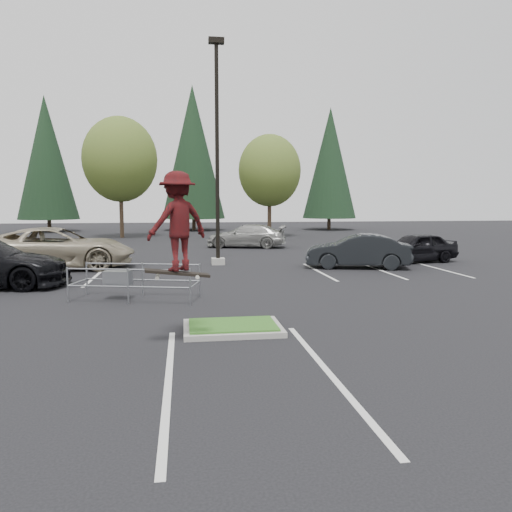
{
  "coord_description": "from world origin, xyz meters",
  "views": [
    {
      "loc": [
        -1.07,
        -10.99,
        2.91
      ],
      "look_at": [
        0.75,
        1.5,
        1.53
      ],
      "focal_mm": 35.0,
      "sensor_mm": 36.0,
      "label": 1
    }
  ],
  "objects": [
    {
      "name": "ground",
      "position": [
        0.0,
        0.0,
        0.0
      ],
      "size": [
        120.0,
        120.0,
        0.0
      ],
      "primitive_type": "plane",
      "color": "black",
      "rests_on": "ground"
    },
    {
      "name": "grass_median",
      "position": [
        0.0,
        0.0,
        0.08
      ],
      "size": [
        2.2,
        1.6,
        0.16
      ],
      "color": "#98958D",
      "rests_on": "ground"
    },
    {
      "name": "stall_lines",
      "position": [
        -1.35,
        6.02,
        0.0
      ],
      "size": [
        22.62,
        17.6,
        0.01
      ],
      "color": "silver",
      "rests_on": "ground"
    },
    {
      "name": "light_pole",
      "position": [
        0.5,
        12.0,
        4.56
      ],
      "size": [
        0.7,
        0.6,
        10.12
      ],
      "color": "#98958D",
      "rests_on": "ground"
    },
    {
      "name": "decid_b",
      "position": [
        -6.01,
        30.53,
        6.04
      ],
      "size": [
        5.89,
        5.89,
        9.64
      ],
      "color": "#38281C",
      "rests_on": "ground"
    },
    {
      "name": "decid_c",
      "position": [
        5.99,
        29.83,
        5.25
      ],
      "size": [
        5.12,
        5.12,
        8.38
      ],
      "color": "#38281C",
      "rests_on": "ground"
    },
    {
      "name": "conif_a",
      "position": [
        -14.0,
        40.0,
        7.1
      ],
      "size": [
        5.72,
        5.72,
        13.0
      ],
      "color": "#38281C",
      "rests_on": "ground"
    },
    {
      "name": "conif_b",
      "position": [
        0.0,
        40.5,
        7.85
      ],
      "size": [
        6.38,
        6.38,
        14.5
      ],
      "color": "#38281C",
      "rests_on": "ground"
    },
    {
      "name": "conif_c",
      "position": [
        14.0,
        39.5,
        6.85
      ],
      "size": [
        5.5,
        5.5,
        12.5
      ],
      "color": "#38281C",
      "rests_on": "ground"
    },
    {
      "name": "cart_corral",
      "position": [
        -2.9,
        4.1,
        0.65
      ],
      "size": [
        3.86,
        2.17,
        1.04
      ],
      "rotation": [
        0.0,
        0.0,
        -0.25
      ],
      "color": "gray",
      "rests_on": "ground"
    },
    {
      "name": "skateboarder",
      "position": [
        -1.2,
        -1.0,
        2.51
      ],
      "size": [
        1.46,
        1.26,
        2.13
      ],
      "rotation": [
        0.0,
        0.0,
        3.66
      ],
      "color": "black",
      "rests_on": "ground"
    },
    {
      "name": "car_l_tan",
      "position": [
        -6.5,
        11.5,
        0.9
      ],
      "size": [
        6.65,
        3.33,
        1.81
      ],
      "primitive_type": "imported",
      "rotation": [
        0.0,
        0.0,
        1.62
      ],
      "color": "tan",
      "rests_on": "ground"
    },
    {
      "name": "car_r_charc",
      "position": [
        6.5,
        9.93,
        0.74
      ],
      "size": [
        4.77,
        2.69,
        1.49
      ],
      "primitive_type": "imported",
      "rotation": [
        0.0,
        0.0,
        4.45
      ],
      "color": "black",
      "rests_on": "ground"
    },
    {
      "name": "car_r_black",
      "position": [
        10.0,
        11.5,
        0.71
      ],
      "size": [
        4.47,
        2.65,
        1.43
      ],
      "primitive_type": "imported",
      "rotation": [
        0.0,
        0.0,
        4.96
      ],
      "color": "black",
      "rests_on": "ground"
    },
    {
      "name": "car_far_silver",
      "position": [
        2.96,
        20.42,
        0.73
      ],
      "size": [
        5.4,
        3.36,
        1.46
      ],
      "primitive_type": "imported",
      "rotation": [
        0.0,
        0.0,
        4.43
      ],
      "color": "#999994",
      "rests_on": "ground"
    }
  ]
}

